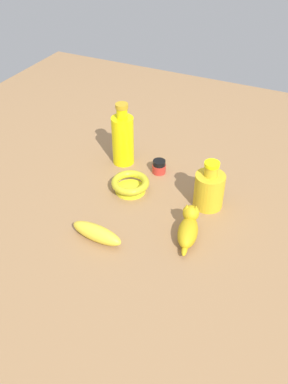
{
  "coord_description": "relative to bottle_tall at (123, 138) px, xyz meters",
  "views": [
    {
      "loc": [
        0.87,
        0.42,
        0.81
      ],
      "look_at": [
        0.0,
        0.0,
        0.06
      ],
      "focal_mm": 39.4,
      "sensor_mm": 36.0,
      "label": 1
    }
  ],
  "objects": [
    {
      "name": "ground",
      "position": [
        0.19,
        0.17,
        -0.09
      ],
      "size": [
        2.0,
        2.0,
        0.0
      ],
      "primitive_type": "plane",
      "color": "#936D47"
    },
    {
      "name": "bottle_tall",
      "position": [
        0.0,
        0.0,
        0.0
      ],
      "size": [
        0.07,
        0.07,
        0.22
      ],
      "color": "yellow",
      "rests_on": "ground"
    },
    {
      "name": "nail_polish_jar",
      "position": [
        0.01,
        0.14,
        -0.07
      ],
      "size": [
        0.05,
        0.05,
        0.04
      ],
      "color": "red",
      "rests_on": "ground"
    },
    {
      "name": "bottle_short",
      "position": [
        0.1,
        0.34,
        -0.03
      ],
      "size": [
        0.09,
        0.09,
        0.15
      ],
      "color": "gold",
      "rests_on": "ground"
    },
    {
      "name": "banana",
      "position": [
        0.37,
        0.11,
        -0.07
      ],
      "size": [
        0.06,
        0.16,
        0.05
      ],
      "primitive_type": "ellipsoid",
      "rotation": [
        0.0,
        0.0,
        1.49
      ],
      "color": "yellow",
      "rests_on": "ground"
    },
    {
      "name": "cat_figurine",
      "position": [
        0.25,
        0.33,
        -0.06
      ],
      "size": [
        0.15,
        0.08,
        0.08
      ],
      "color": "gold",
      "rests_on": "ground"
    },
    {
      "name": "bowl",
      "position": [
        0.14,
        0.1,
        -0.07
      ],
      "size": [
        0.12,
        0.12,
        0.04
      ],
      "color": "yellow",
      "rests_on": "ground"
    }
  ]
}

